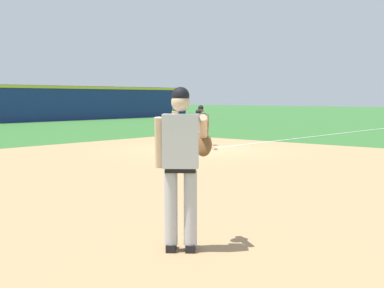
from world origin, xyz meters
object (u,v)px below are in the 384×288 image
(pitcher, at_px, (182,159))
(first_baseman, at_px, (199,127))
(baserunner, at_px, (175,128))
(first_base_bag, at_px, (201,149))
(baseball, at_px, (193,159))
(umpire, at_px, (201,124))

(pitcher, xyz_separation_m, first_baseman, (9.40, 7.60, -0.33))
(pitcher, xyz_separation_m, baserunner, (7.62, 7.07, -0.27))
(first_base_bag, distance_m, baserunner, 1.71)
(first_base_bag, relative_size, baseball, 5.14)
(baserunner, xyz_separation_m, umpire, (2.81, 1.31, 0.00))
(baseball, xyz_separation_m, umpire, (3.75, 2.85, 0.76))
(first_baseman, distance_m, umpire, 1.29)
(first_base_bag, xyz_separation_m, baserunner, (-1.52, -0.23, 0.75))
(umpire, bearing_deg, baserunner, -154.95)
(first_base_bag, bearing_deg, umpire, 39.95)
(first_base_bag, height_order, umpire, umpire)
(first_baseman, relative_size, umpire, 0.92)
(first_base_bag, bearing_deg, pitcher, -141.39)
(first_baseman, bearing_deg, baserunner, -163.19)
(baserunner, bearing_deg, first_base_bag, 8.72)
(first_base_bag, xyz_separation_m, baseball, (-2.46, -1.77, -0.01))
(pitcher, relative_size, baserunner, 1.27)
(baseball, xyz_separation_m, first_baseman, (2.72, 2.07, 0.69))
(first_baseman, bearing_deg, first_base_bag, -130.42)
(baseball, relative_size, baserunner, 0.05)
(baserunner, bearing_deg, baseball, -121.49)
(baseball, xyz_separation_m, baserunner, (0.94, 1.54, 0.76))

